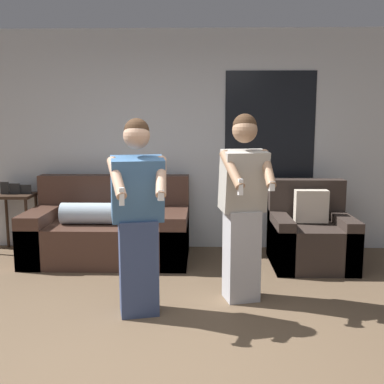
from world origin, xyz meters
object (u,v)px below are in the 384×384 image
couch (110,231)px  person_left (138,218)px  side_table (16,204)px  armchair (310,236)px  person_right (243,207)px

couch → person_left: person_left is taller
person_left → side_table: bearing=134.3°
side_table → armchair: bearing=-7.4°
couch → person_right: size_ratio=1.11×
couch → side_table: 1.27m
couch → person_right: bearing=-40.4°
couch → side_table: size_ratio=2.11×
person_left → person_right: 0.94m
armchair → person_right: size_ratio=0.56×
couch → armchair: 2.30m
armchair → person_right: (-0.85, -1.04, 0.53)m
side_table → person_left: (1.77, -1.82, 0.23)m
person_right → person_left: bearing=-159.5°
armchair → side_table: armchair is taller
armchair → side_table: size_ratio=1.07×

